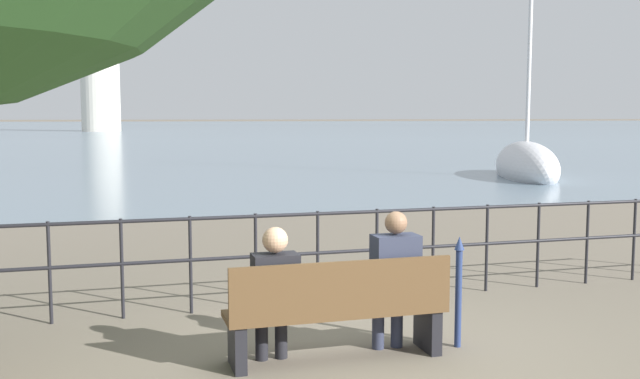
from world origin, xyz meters
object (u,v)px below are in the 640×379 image
(park_bench, at_px, (338,311))
(seated_person_right, at_px, (394,276))
(sailboat_0, at_px, (526,166))
(closed_umbrella, at_px, (458,286))
(seated_person_left, at_px, (274,288))
(harbor_lighthouse, at_px, (100,69))

(park_bench, xyz_separation_m, seated_person_right, (0.54, 0.08, 0.26))
(park_bench, distance_m, sailboat_0, 19.86)
(seated_person_right, distance_m, closed_umbrella, 0.64)
(seated_person_left, xyz_separation_m, closed_umbrella, (1.70, -0.01, -0.09))
(closed_umbrella, xyz_separation_m, harbor_lighthouse, (-4.56, 100.81, 8.19))
(park_bench, relative_size, sailboat_0, 0.19)
(seated_person_right, height_order, sailboat_0, sailboat_0)
(seated_person_left, bearing_deg, harbor_lighthouse, 91.62)
(park_bench, xyz_separation_m, closed_umbrella, (1.17, 0.07, 0.13))
(seated_person_left, height_order, harbor_lighthouse, harbor_lighthouse)
(park_bench, height_order, seated_person_left, seated_person_left)
(closed_umbrella, bearing_deg, seated_person_right, 179.13)
(seated_person_right, distance_m, sailboat_0, 19.48)
(park_bench, bearing_deg, seated_person_right, 8.15)
(seated_person_right, relative_size, harbor_lighthouse, 0.07)
(seated_person_right, height_order, closed_umbrella, seated_person_right)
(seated_person_left, height_order, closed_umbrella, seated_person_left)
(harbor_lighthouse, bearing_deg, sailboat_0, -79.81)
(seated_person_left, bearing_deg, closed_umbrella, -0.46)
(park_bench, relative_size, seated_person_left, 1.63)
(sailboat_0, bearing_deg, harbor_lighthouse, 120.60)
(seated_person_left, relative_size, seated_person_right, 0.93)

